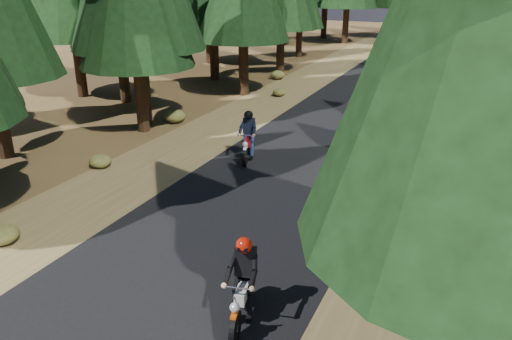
{
  "coord_description": "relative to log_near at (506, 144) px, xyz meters",
  "views": [
    {
      "loc": [
        5.25,
        -10.05,
        6.11
      ],
      "look_at": [
        0.0,
        1.5,
        1.1
      ],
      "focal_mm": 35.0,
      "sensor_mm": 36.0,
      "label": 1
    }
  ],
  "objects": [
    {
      "name": "understory_shrubs",
      "position": [
        -4.34,
        -2.65,
        0.12
      ],
      "size": [
        14.86,
        30.57,
        0.71
      ],
      "color": "#474C1E",
      "rests_on": "ground"
    },
    {
      "name": "shoulder_l",
      "position": [
        -11.05,
        -4.95,
        -0.16
      ],
      "size": [
        3.2,
        100.0,
        0.01
      ],
      "primitive_type": "cube",
      "color": "brown",
      "rests_on": "ground"
    },
    {
      "name": "shoulder_r",
      "position": [
        -1.85,
        -4.95,
        -0.16
      ],
      "size": [
        3.2,
        100.0,
        0.01
      ],
      "primitive_type": "cube",
      "color": "brown",
      "rests_on": "ground"
    },
    {
      "name": "rider_lead",
      "position": [
        -4.61,
        -13.1,
        0.41
      ],
      "size": [
        0.99,
        1.98,
        1.69
      ],
      "rotation": [
        0.0,
        0.0,
        3.37
      ],
      "color": "beige",
      "rests_on": "road"
    },
    {
      "name": "road",
      "position": [
        -6.45,
        -4.95,
        -0.15
      ],
      "size": [
        6.0,
        100.0,
        0.01
      ],
      "primitive_type": "cube",
      "color": "black",
      "rests_on": "ground"
    },
    {
      "name": "log_near",
      "position": [
        0.0,
        0.0,
        0.0
      ],
      "size": [
        5.47,
        2.21,
        0.32
      ],
      "primitive_type": "cylinder",
      "rotation": [
        0.0,
        1.57,
        0.34
      ],
      "color": "#4C4233",
      "rests_on": "ground"
    },
    {
      "name": "ground",
      "position": [
        -6.45,
        -9.95,
        -0.16
      ],
      "size": [
        120.0,
        120.0,
        0.0
      ],
      "primitive_type": "plane",
      "color": "#433018",
      "rests_on": "ground"
    },
    {
      "name": "rider_follow",
      "position": [
        -8.25,
        -5.15,
        0.42
      ],
      "size": [
        1.12,
        2.02,
        1.73
      ],
      "rotation": [
        0.0,
        0.0,
        3.44
      ],
      "color": "#9D0A13",
      "rests_on": "road"
    }
  ]
}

